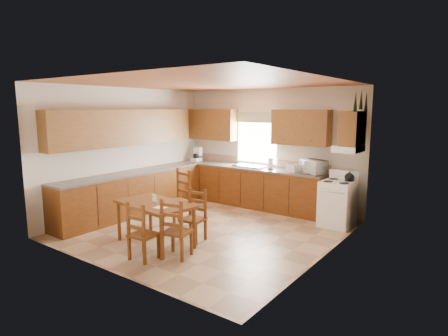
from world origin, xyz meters
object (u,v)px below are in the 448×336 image
Objects in this scene: chair_near_left at (143,231)px; microwave at (313,167)px; stove at (338,204)px; chair_far_right at (193,216)px; chair_near_right at (177,228)px; chair_far_left at (176,198)px; dining_table at (155,223)px.

microwave is at bearing -111.03° from chair_near_left.
chair_far_right is (-1.71, -2.26, 0.01)m from stove.
chair_far_right is at bearing -82.69° from chair_near_right.
stove is 3.12m from chair_far_left.
chair_near_left is at bearing 31.83° from chair_near_right.
chair_near_left is 0.50m from chair_near_right.
chair_near_left is at bearing -84.89° from microwave.
dining_table is at bearing -52.92° from chair_far_left.
chair_far_right is at bearing -124.14° from stove.
chair_far_right is at bearing -89.78° from microwave.
microwave is 3.47m from dining_table.
stove is at bearing 47.15° from chair_far_left.
microwave reaches higher than chair_far_left.
chair_far_right is at bearing 58.80° from dining_table.
chair_near_left is (0.32, -0.54, 0.09)m from dining_table.
chair_near_right is (0.35, 0.36, 0.02)m from chair_near_left.
chair_far_right is (0.08, 1.04, -0.00)m from chair_near_left.
chair_near_left is (-1.79, -3.30, 0.01)m from stove.
chair_far_right is at bearing -17.32° from chair_far_left.
dining_table is 1.50× the size of chair_near_left.
stove is 3.28m from chair_near_right.
microwave is at bearing 157.48° from stove.
chair_far_left is at bearing 143.91° from chair_far_right.
dining_table is 1.45× the size of chair_near_right.
microwave reaches higher than chair_near_left.
chair_far_right is (0.40, 0.49, 0.08)m from dining_table.
microwave is 2.85m from chair_far_right.
chair_near_left is at bearing -100.68° from chair_far_right.
stove is at bearing -122.00° from chair_near_left.
stove is 0.96m from microwave.
chair_near_left is at bearing -115.51° from stove.
chair_near_right is at bearing -137.54° from chair_near_left.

